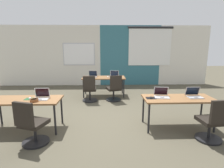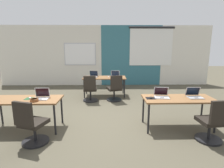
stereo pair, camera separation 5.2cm
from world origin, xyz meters
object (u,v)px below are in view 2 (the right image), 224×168
desk_far_center (104,79)px  mouse_far_right (108,77)px  laptop_near_right_end (194,95)px  mouse_near_right_inner (151,97)px  desk_near_right (178,100)px  chair_near_right_end (212,124)px  chair_near_left_inner (32,126)px  mouse_near_left_inner (30,98)px  laptop_far_right (115,76)px  desk_near_left (25,101)px  chair_far_left (90,91)px  chair_far_right (115,90)px  laptop_near_right_inner (162,95)px  laptop_far_left (93,76)px  snack_bowl (34,100)px  laptop_near_left_inner (41,96)px  mouse_far_left (86,76)px

desk_far_center → mouse_far_right: (0.15, 0.02, 0.08)m
laptop_near_right_end → mouse_near_right_inner: 1.03m
desk_near_right → mouse_near_right_inner: mouse_near_right_inner is taller
chair_near_right_end → chair_near_left_inner: (-3.53, -0.01, 0.00)m
mouse_near_left_inner → laptop_far_right: bearing=54.2°
laptop_far_right → mouse_far_right: 0.25m
mouse_far_right → desk_near_left: bearing=-124.0°
chair_far_left → chair_near_left_inner: (-0.87, -2.75, 0.00)m
desk_near_right → chair_near_right_end: size_ratio=1.74×
laptop_far_right → chair_far_right: laptop_far_right is taller
mouse_near_right_inner → mouse_far_right: (-0.96, 2.83, -0.00)m
mouse_near_left_inner → laptop_near_right_inner: size_ratio=0.31×
chair_near_left_inner → laptop_far_left: bearing=-85.9°
mouse_near_right_inner → snack_bowl: snack_bowl is taller
laptop_near_right_inner → chair_far_right: 2.31m
mouse_near_left_inner → chair_far_right: chair_far_right is taller
desk_near_right → laptop_near_right_end: (0.39, 0.05, 0.11)m
desk_near_left → laptop_far_left: bearing=65.2°
laptop_far_right → laptop_near_left_inner: bearing=-112.3°
chair_far_right → laptop_near_left_inner: bearing=34.7°
desk_far_center → laptop_near_right_inner: (1.38, -2.73, 0.11)m
laptop_near_right_end → mouse_far_right: bearing=125.3°
mouse_far_left → laptop_near_right_inner: laptop_near_right_inner is taller
mouse_near_right_inner → mouse_far_right: bearing=108.7°
chair_far_right → snack_bowl: size_ratio=5.18×
laptop_near_left_inner → desk_far_center: bearing=63.0°
laptop_near_right_end → mouse_near_left_inner: (-3.77, -0.03, -0.03)m
desk_near_left → mouse_far_left: bearing=69.6°
desk_near_right → mouse_near_right_inner: bearing=-179.1°
mouse_far_left → laptop_far_right: size_ratio=0.30×
chair_near_right_end → chair_far_left: bearing=-51.2°
laptop_near_left_inner → chair_near_left_inner: 0.81m
desk_far_center → laptop_near_left_inner: 3.10m
desk_far_center → laptop_far_right: (0.40, 0.03, 0.11)m
chair_near_right_end → laptop_near_right_inner: 1.18m
mouse_near_right_inner → snack_bowl: bearing=-176.1°
desk_near_right → mouse_near_left_inner: bearing=179.7°
chair_far_left → mouse_far_right: chair_far_left is taller
chair_near_right_end → desk_far_center: bearing=-63.2°
laptop_far_right → desk_near_left: bearing=-117.2°
chair_near_left_inner → chair_far_right: same height
desk_near_left → snack_bowl: (0.29, -0.19, 0.10)m
laptop_near_left_inner → mouse_far_right: laptop_near_left_inner is taller
desk_near_left → chair_near_right_end: size_ratio=1.74×
desk_near_left → snack_bowl: bearing=-32.4°
desk_near_right → desk_far_center: same height
desk_near_left → laptop_far_left: (1.32, 2.86, 0.11)m
chair_far_left → laptop_near_right_inner: size_ratio=2.53×
chair_far_left → mouse_near_right_inner: chair_far_left is taller
mouse_far_left → chair_near_right_end: (2.88, -3.54, -0.36)m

